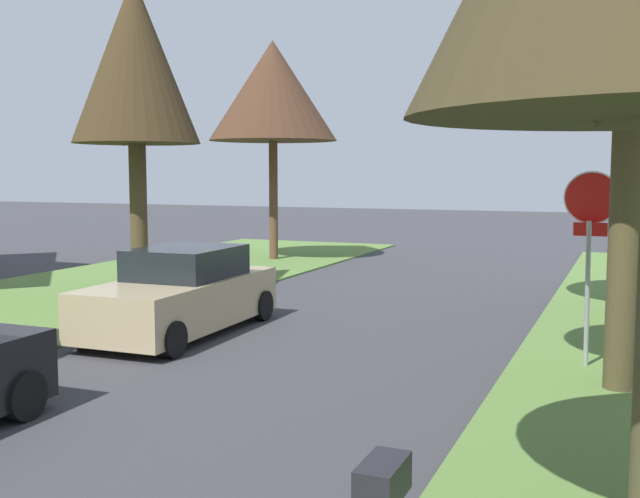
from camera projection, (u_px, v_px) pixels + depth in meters
name	position (u px, v px, depth m)	size (l,w,h in m)	color
stop_sign_far	(591.00, 226.00, 11.10)	(0.81, 0.61, 2.93)	#9EA0A5
street_tree_left_mid_b	(135.00, 63.00, 17.34)	(2.95, 2.95, 7.41)	#493B24
street_tree_left_far	(273.00, 91.00, 24.84)	(4.27, 4.27, 7.25)	brown
parked_sedan_tan	(182.00, 294.00, 13.80)	(2.03, 4.44, 1.57)	tan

